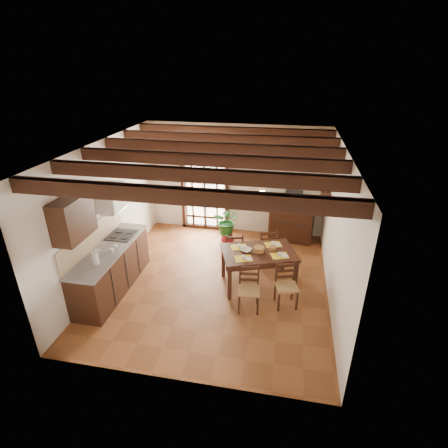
% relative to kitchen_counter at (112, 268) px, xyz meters
% --- Properties ---
extents(ground_plane, '(5.00, 5.00, 0.00)m').
position_rel_kitchen_counter_xyz_m(ground_plane, '(1.96, 0.60, -0.47)').
color(ground_plane, brown).
extents(room_shell, '(4.52, 5.02, 2.81)m').
position_rel_kitchen_counter_xyz_m(room_shell, '(1.96, 0.60, 1.34)').
color(room_shell, silver).
rests_on(room_shell, ground_plane).
extents(ceiling_beams, '(4.50, 4.34, 0.20)m').
position_rel_kitchen_counter_xyz_m(ceiling_beams, '(1.96, 0.60, 2.22)').
color(ceiling_beams, black).
rests_on(ceiling_beams, room_shell).
extents(french_door, '(1.26, 0.11, 2.32)m').
position_rel_kitchen_counter_xyz_m(french_door, '(1.16, 3.05, 0.70)').
color(french_door, white).
rests_on(french_door, ground_plane).
extents(kitchen_counter, '(0.64, 2.25, 1.38)m').
position_rel_kitchen_counter_xyz_m(kitchen_counter, '(0.00, 0.00, 0.00)').
color(kitchen_counter, black).
rests_on(kitchen_counter, ground_plane).
extents(upper_cabinet, '(0.35, 0.80, 0.70)m').
position_rel_kitchen_counter_xyz_m(upper_cabinet, '(-0.12, -0.70, 1.38)').
color(upper_cabinet, black).
rests_on(upper_cabinet, room_shell).
extents(range_hood, '(0.38, 0.60, 0.54)m').
position_rel_kitchen_counter_xyz_m(range_hood, '(-0.09, 0.55, 1.26)').
color(range_hood, white).
rests_on(range_hood, room_shell).
extents(counter_items, '(0.50, 1.43, 0.25)m').
position_rel_kitchen_counter_xyz_m(counter_items, '(0.00, 0.09, 0.49)').
color(counter_items, black).
rests_on(counter_items, kitchen_counter).
extents(dining_table, '(1.64, 1.33, 0.77)m').
position_rel_kitchen_counter_xyz_m(dining_table, '(2.81, 0.68, 0.20)').
color(dining_table, '#341911').
rests_on(dining_table, ground_plane).
extents(chair_near_left, '(0.43, 0.41, 0.85)m').
position_rel_kitchen_counter_xyz_m(chair_near_left, '(2.72, -0.12, -0.21)').
color(chair_near_left, '#A47B46').
rests_on(chair_near_left, ground_plane).
extents(chair_near_right, '(0.48, 0.46, 0.84)m').
position_rel_kitchen_counter_xyz_m(chair_near_right, '(3.39, 0.12, -0.21)').
color(chair_near_right, '#A47B46').
rests_on(chair_near_right, ground_plane).
extents(chair_far_left, '(0.46, 0.44, 0.85)m').
position_rel_kitchen_counter_xyz_m(chair_far_left, '(2.23, 1.25, -0.21)').
color(chair_far_left, '#A47B46').
rests_on(chair_far_left, ground_plane).
extents(chair_far_right, '(0.54, 0.53, 0.91)m').
position_rel_kitchen_counter_xyz_m(chair_far_right, '(2.90, 1.48, -0.19)').
color(chair_far_right, '#A47B46').
rests_on(chair_far_right, ground_plane).
extents(table_setting, '(1.03, 0.69, 0.10)m').
position_rel_kitchen_counter_xyz_m(table_setting, '(2.81, 0.68, 0.34)').
color(table_setting, yellow).
rests_on(table_setting, dining_table).
extents(table_bowl, '(0.27, 0.27, 0.05)m').
position_rel_kitchen_counter_xyz_m(table_bowl, '(2.56, 0.65, 0.32)').
color(table_bowl, white).
rests_on(table_bowl, dining_table).
extents(sideboard, '(1.12, 0.64, 0.90)m').
position_rel_kitchen_counter_xyz_m(sideboard, '(3.43, 2.83, -0.02)').
color(sideboard, black).
rests_on(sideboard, ground_plane).
extents(crt_tv, '(0.43, 0.40, 0.35)m').
position_rel_kitchen_counter_xyz_m(crt_tv, '(3.43, 2.82, 0.62)').
color(crt_tv, black).
rests_on(crt_tv, sideboard).
extents(fuse_box, '(0.25, 0.03, 0.32)m').
position_rel_kitchen_counter_xyz_m(fuse_box, '(3.46, 3.08, 1.28)').
color(fuse_box, white).
rests_on(fuse_box, room_shell).
extents(plant_pot, '(0.34, 0.34, 0.20)m').
position_rel_kitchen_counter_xyz_m(plant_pot, '(1.86, 2.44, -0.36)').
color(plant_pot, maroon).
rests_on(plant_pot, ground_plane).
extents(potted_plant, '(1.73, 1.50, 1.86)m').
position_rel_kitchen_counter_xyz_m(potted_plant, '(1.86, 2.44, 0.10)').
color(potted_plant, '#144C19').
rests_on(potted_plant, ground_plane).
extents(wall_shelf, '(0.20, 0.42, 0.20)m').
position_rel_kitchen_counter_xyz_m(wall_shelf, '(4.10, 2.20, 1.04)').
color(wall_shelf, black).
rests_on(wall_shelf, room_shell).
extents(shelf_vase, '(0.15, 0.15, 0.15)m').
position_rel_kitchen_counter_xyz_m(shelf_vase, '(4.10, 2.20, 1.18)').
color(shelf_vase, '#B2BFB2').
rests_on(shelf_vase, wall_shelf).
extents(shelf_flowers, '(0.14, 0.14, 0.36)m').
position_rel_kitchen_counter_xyz_m(shelf_flowers, '(4.10, 2.20, 1.38)').
color(shelf_flowers, yellow).
rests_on(shelf_flowers, shelf_vase).
extents(framed_picture, '(0.03, 0.32, 0.32)m').
position_rel_kitchen_counter_xyz_m(framed_picture, '(4.18, 2.20, 1.58)').
color(framed_picture, brown).
rests_on(framed_picture, room_shell).
extents(pendant_lamp, '(0.36, 0.36, 0.84)m').
position_rel_kitchen_counter_xyz_m(pendant_lamp, '(2.81, 0.78, 1.60)').
color(pendant_lamp, black).
rests_on(pendant_lamp, room_shell).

